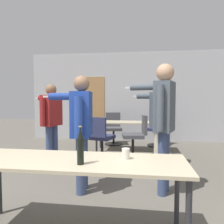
{
  "coord_description": "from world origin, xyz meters",
  "views": [
    {
      "loc": [
        0.56,
        -1.5,
        1.32
      ],
      "look_at": [
        0.04,
        2.26,
        1.1
      ],
      "focal_mm": 35.0,
      "sensor_mm": 36.0,
      "label": 1
    }
  ],
  "objects_px": {
    "person_near_casual": "(163,115)",
    "person_right_polo": "(159,116)",
    "office_chair_far_right": "(113,129)",
    "office_chair_far_left": "(136,138)",
    "person_center_tall": "(81,123)",
    "office_chair_side_rolled": "(100,139)",
    "drink_cup": "(126,154)",
    "office_chair_near_pushed": "(158,130)",
    "beer_bottle": "(80,146)",
    "person_left_plaid": "(51,116)"
  },
  "relations": [
    {
      "from": "person_near_casual",
      "to": "person_right_polo",
      "type": "relative_size",
      "value": 1.08
    },
    {
      "from": "office_chair_far_right",
      "to": "office_chair_far_left",
      "type": "bearing_deg",
      "value": 104.98
    },
    {
      "from": "person_center_tall",
      "to": "office_chair_side_rolled",
      "type": "relative_size",
      "value": 1.75
    },
    {
      "from": "office_chair_far_left",
      "to": "person_right_polo",
      "type": "bearing_deg",
      "value": -155.97
    },
    {
      "from": "person_near_casual",
      "to": "drink_cup",
      "type": "relative_size",
      "value": 17.67
    },
    {
      "from": "person_right_polo",
      "to": "office_chair_near_pushed",
      "type": "bearing_deg",
      "value": 15.16
    },
    {
      "from": "person_right_polo",
      "to": "office_chair_far_left",
      "type": "xyz_separation_m",
      "value": [
        -0.44,
        0.69,
        -0.55
      ]
    },
    {
      "from": "person_near_casual",
      "to": "person_center_tall",
      "type": "xyz_separation_m",
      "value": [
        -1.15,
        -0.1,
        -0.12
      ]
    },
    {
      "from": "person_right_polo",
      "to": "beer_bottle",
      "type": "height_order",
      "value": "person_right_polo"
    },
    {
      "from": "office_chair_far_left",
      "to": "drink_cup",
      "type": "relative_size",
      "value": 9.35
    },
    {
      "from": "person_near_casual",
      "to": "person_center_tall",
      "type": "height_order",
      "value": "person_near_casual"
    },
    {
      "from": "office_chair_side_rolled",
      "to": "office_chair_far_right",
      "type": "xyz_separation_m",
      "value": [
        0.06,
        1.71,
        -0.02
      ]
    },
    {
      "from": "person_right_polo",
      "to": "office_chair_near_pushed",
      "type": "distance_m",
      "value": 2.16
    },
    {
      "from": "office_chair_near_pushed",
      "to": "drink_cup",
      "type": "relative_size",
      "value": 9.16
    },
    {
      "from": "person_center_tall",
      "to": "person_right_polo",
      "type": "bearing_deg",
      "value": -50.48
    },
    {
      "from": "person_left_plaid",
      "to": "drink_cup",
      "type": "height_order",
      "value": "person_left_plaid"
    },
    {
      "from": "office_chair_near_pushed",
      "to": "beer_bottle",
      "type": "relative_size",
      "value": 2.76
    },
    {
      "from": "office_chair_far_left",
      "to": "beer_bottle",
      "type": "xyz_separation_m",
      "value": [
        -0.41,
        -3.08,
        0.45
      ]
    },
    {
      "from": "office_chair_far_left",
      "to": "office_chair_far_right",
      "type": "xyz_separation_m",
      "value": [
        -0.71,
        1.42,
        -0.03
      ]
    },
    {
      "from": "person_right_polo",
      "to": "person_near_casual",
      "type": "bearing_deg",
      "value": -162.31
    },
    {
      "from": "person_right_polo",
      "to": "office_chair_near_pushed",
      "type": "height_order",
      "value": "person_right_polo"
    },
    {
      "from": "person_right_polo",
      "to": "person_left_plaid",
      "type": "distance_m",
      "value": 2.15
    },
    {
      "from": "person_right_polo",
      "to": "office_chair_far_left",
      "type": "height_order",
      "value": "person_right_polo"
    },
    {
      "from": "person_center_tall",
      "to": "office_chair_far_right",
      "type": "relative_size",
      "value": 1.79
    },
    {
      "from": "office_chair_far_left",
      "to": "office_chair_near_pushed",
      "type": "distance_m",
      "value": 1.5
    },
    {
      "from": "office_chair_far_left",
      "to": "beer_bottle",
      "type": "height_order",
      "value": "beer_bottle"
    },
    {
      "from": "person_near_casual",
      "to": "person_center_tall",
      "type": "distance_m",
      "value": 1.16
    },
    {
      "from": "person_right_polo",
      "to": "office_chair_near_pushed",
      "type": "xyz_separation_m",
      "value": [
        0.13,
        2.08,
        -0.56
      ]
    },
    {
      "from": "office_chair_far_right",
      "to": "person_center_tall",
      "type": "bearing_deg",
      "value": 78.08
    },
    {
      "from": "drink_cup",
      "to": "office_chair_far_left",
      "type": "bearing_deg",
      "value": 89.39
    },
    {
      "from": "drink_cup",
      "to": "office_chair_side_rolled",
      "type": "bearing_deg",
      "value": 106.08
    },
    {
      "from": "office_chair_side_rolled",
      "to": "person_near_casual",
      "type": "bearing_deg",
      "value": -35.99
    },
    {
      "from": "person_center_tall",
      "to": "drink_cup",
      "type": "bearing_deg",
      "value": -149.47
    },
    {
      "from": "beer_bottle",
      "to": "drink_cup",
      "type": "height_order",
      "value": "beer_bottle"
    },
    {
      "from": "person_center_tall",
      "to": "office_chair_far_right",
      "type": "xyz_separation_m",
      "value": [
        0.03,
        3.35,
        -0.56
      ]
    },
    {
      "from": "person_near_casual",
      "to": "office_chair_far_right",
      "type": "xyz_separation_m",
      "value": [
        -1.12,
        3.25,
        -0.68
      ]
    },
    {
      "from": "person_center_tall",
      "to": "drink_cup",
      "type": "height_order",
      "value": "person_center_tall"
    },
    {
      "from": "person_right_polo",
      "to": "office_chair_side_rolled",
      "type": "height_order",
      "value": "person_right_polo"
    },
    {
      "from": "office_chair_far_left",
      "to": "drink_cup",
      "type": "distance_m",
      "value": 2.87
    },
    {
      "from": "person_center_tall",
      "to": "drink_cup",
      "type": "xyz_separation_m",
      "value": [
        0.71,
        -0.92,
        -0.19
      ]
    },
    {
      "from": "person_near_casual",
      "to": "office_chair_near_pushed",
      "type": "xyz_separation_m",
      "value": [
        0.16,
        3.22,
        -0.67
      ]
    },
    {
      "from": "office_chair_far_left",
      "to": "office_chair_side_rolled",
      "type": "height_order",
      "value": "office_chair_far_left"
    },
    {
      "from": "office_chair_far_right",
      "to": "drink_cup",
      "type": "relative_size",
      "value": 9.01
    },
    {
      "from": "beer_bottle",
      "to": "drink_cup",
      "type": "bearing_deg",
      "value": 30.9
    },
    {
      "from": "office_chair_far_left",
      "to": "drink_cup",
      "type": "xyz_separation_m",
      "value": [
        -0.03,
        -2.85,
        0.34
      ]
    },
    {
      "from": "office_chair_near_pushed",
      "to": "office_chair_far_right",
      "type": "height_order",
      "value": "office_chair_near_pushed"
    },
    {
      "from": "office_chair_far_right",
      "to": "person_near_casual",
      "type": "bearing_deg",
      "value": 97.63
    },
    {
      "from": "person_center_tall",
      "to": "office_chair_side_rolled",
      "type": "xyz_separation_m",
      "value": [
        -0.03,
        1.64,
        -0.54
      ]
    },
    {
      "from": "person_near_casual",
      "to": "beer_bottle",
      "type": "distance_m",
      "value": 1.51
    },
    {
      "from": "person_near_casual",
      "to": "office_chair_far_left",
      "type": "height_order",
      "value": "person_near_casual"
    }
  ]
}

